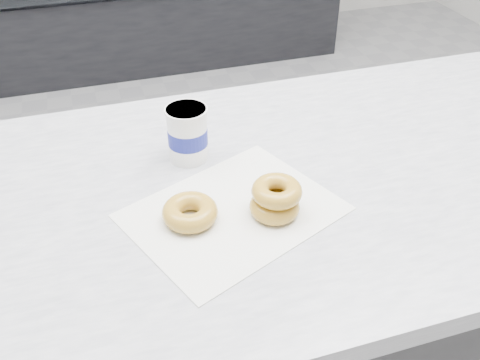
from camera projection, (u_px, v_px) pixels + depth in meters
The scene contains 6 objects.
ground at pixel (246, 272), 2.03m from camera, with size 5.00×5.00×0.00m, color gray.
counter at pixel (324, 315), 1.30m from camera, with size 3.06×0.76×0.90m.
wax_paper at pixel (233, 212), 0.92m from camera, with size 0.34×0.26×0.00m, color silver.
donut_single at pixel (190, 212), 0.89m from camera, with size 0.09×0.09×0.03m, color #B78D32.
donut_stack at pixel (276, 199), 0.90m from camera, with size 0.11×0.11×0.06m.
coffee_cup at pixel (188, 133), 1.02m from camera, with size 0.09×0.09×0.11m.
Camera 1 is at (-0.45, -1.35, 1.50)m, focal length 40.00 mm.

